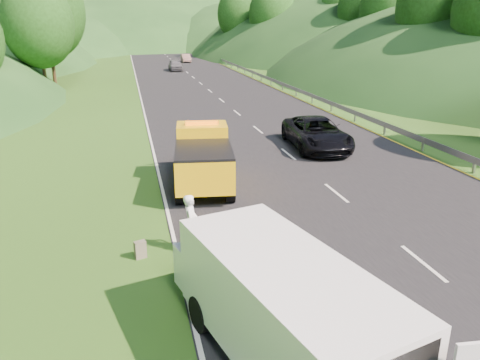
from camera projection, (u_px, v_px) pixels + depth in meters
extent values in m
plane|color=#38661E|center=(302.00, 244.00, 14.79)|extent=(320.00, 320.00, 0.00)
cube|color=black|center=(201.00, 83.00, 52.26)|extent=(14.00, 200.00, 0.02)
cube|color=gray|center=(239.00, 71.00, 65.36)|extent=(0.06, 140.00, 1.52)
cylinder|color=black|center=(182.00, 161.00, 21.68)|extent=(0.48, 1.05, 1.01)
cylinder|color=black|center=(223.00, 160.00, 21.87)|extent=(0.48, 1.05, 1.01)
cylinder|color=black|center=(180.00, 191.00, 17.88)|extent=(0.48, 1.05, 1.01)
cylinder|color=black|center=(230.00, 190.00, 18.06)|extent=(0.48, 1.05, 1.01)
cube|color=yellow|center=(202.00, 146.00, 20.66)|extent=(2.37, 1.89, 1.92)
cube|color=yellow|center=(204.00, 166.00, 18.60)|extent=(2.66, 3.70, 1.31)
cube|color=black|center=(203.00, 149.00, 18.37)|extent=(2.66, 3.70, 0.10)
cube|color=black|center=(202.00, 150.00, 21.98)|extent=(2.16, 1.47, 0.71)
cube|color=black|center=(202.00, 151.00, 22.62)|extent=(2.13, 0.48, 0.51)
cube|color=yellow|center=(201.00, 135.00, 22.10)|extent=(2.11, 1.05, 1.11)
cube|color=orange|center=(202.00, 123.00, 20.33)|extent=(1.44, 0.44, 0.16)
cube|color=black|center=(202.00, 134.00, 21.21)|extent=(1.91, 0.33, 0.91)
cylinder|color=black|center=(202.00, 313.00, 10.58)|extent=(0.52, 0.90, 0.85)
cylinder|color=black|center=(274.00, 292.00, 11.42)|extent=(0.52, 0.90, 0.85)
cube|color=white|center=(285.00, 307.00, 9.07)|extent=(3.49, 5.90, 1.97)
cube|color=white|center=(221.00, 261.00, 11.66)|extent=(2.30, 1.46, 1.06)
cube|color=black|center=(224.00, 234.00, 11.20)|extent=(2.00, 0.84, 0.89)
imported|color=white|center=(192.00, 250.00, 14.38)|extent=(0.61, 0.75, 1.81)
imported|color=tan|center=(244.00, 243.00, 14.86)|extent=(0.64, 0.56, 1.12)
cube|color=#635B4A|center=(140.00, 250.00, 13.85)|extent=(0.38, 0.29, 0.54)
imported|color=black|center=(316.00, 148.00, 25.87)|extent=(3.20, 6.13, 1.65)
imported|color=#545358|center=(176.00, 71.00, 65.53)|extent=(1.78, 4.43, 1.51)
imported|color=#7A5751|center=(186.00, 62.00, 78.72)|extent=(1.39, 3.99, 1.31)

